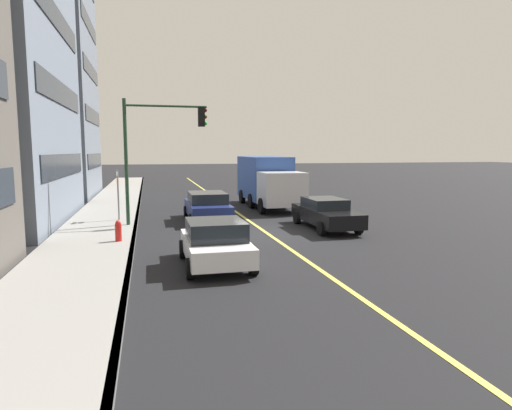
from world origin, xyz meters
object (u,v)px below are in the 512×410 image
truck_blue (267,180)px  fire_hydrant (118,233)px  car_white (216,242)px  car_black (326,213)px  street_sign_post (118,191)px  traffic_light_mast (157,140)px  car_navy (207,206)px

truck_blue → fire_hydrant: size_ratio=8.37×
car_white → truck_blue: 14.74m
car_black → street_sign_post: size_ratio=1.82×
truck_blue → car_black: bearing=-176.5°
car_white → truck_blue: bearing=-21.4°
fire_hydrant → car_black: bearing=-80.5°
truck_blue → traffic_light_mast: 9.39m
street_sign_post → truck_blue: bearing=-63.3°
traffic_light_mast → street_sign_post: size_ratio=2.23×
car_white → traffic_light_mast: 8.51m
street_sign_post → traffic_light_mast: bearing=-129.7°
car_navy → fire_hydrant: 6.45m
car_black → traffic_light_mast: size_ratio=0.81×
car_navy → car_black: bearing=-125.6°
car_navy → fire_hydrant: size_ratio=4.86×
car_navy → car_white: car_navy is taller
car_navy → street_sign_post: street_sign_post is taller
traffic_light_mast → street_sign_post: (1.58, 1.90, -2.44)m
truck_blue → fire_hydrant: (-9.79, 8.46, -1.21)m
car_white → car_navy: bearing=-5.9°
car_white → car_black: bearing=-47.3°
street_sign_post → fire_hydrant: size_ratio=2.79×
car_navy → truck_blue: (4.75, -4.44, 0.91)m
car_navy → street_sign_post: (0.35, 4.33, 0.79)m
car_black → street_sign_post: bearing=67.2°
truck_blue → street_sign_post: bearing=116.7°
car_navy → traffic_light_mast: size_ratio=0.78×
truck_blue → traffic_light_mast: size_ratio=1.34×
truck_blue → car_navy: bearing=137.0°
truck_blue → street_sign_post: (-4.40, 8.76, -0.12)m
street_sign_post → car_white: bearing=-159.9°
car_navy → truck_blue: 6.57m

